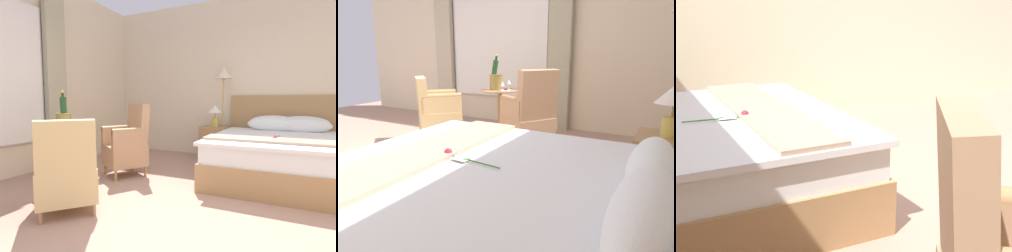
# 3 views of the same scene
# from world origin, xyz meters

# --- Properties ---
(ground_plane) EXTENTS (7.92, 7.92, 0.00)m
(ground_plane) POSITION_xyz_m (0.00, 0.00, 0.00)
(ground_plane) COLOR tan
(wall_window_side) EXTENTS (0.27, 6.54, 3.02)m
(wall_window_side) POSITION_xyz_m (-2.81, 0.00, 1.50)
(wall_window_side) COLOR beige
(wall_window_side) RESTS_ON ground
(bed) EXTENTS (1.99, 2.28, 1.19)m
(bed) POSITION_xyz_m (0.74, 2.14, 0.35)
(bed) COLOR #A67D4F
(bed) RESTS_ON ground
(nightstand) EXTENTS (0.50, 0.45, 0.62)m
(nightstand) POSITION_xyz_m (-0.48, 2.80, 0.31)
(nightstand) COLOR #A67D4F
(nightstand) RESTS_ON ground
(bedside_lamp) EXTENTS (0.27, 0.27, 0.39)m
(bedside_lamp) POSITION_xyz_m (-0.48, 2.80, 0.89)
(bedside_lamp) COLOR gold
(bedside_lamp) RESTS_ON nightstand
(side_table_round) EXTENTS (0.56, 0.56, 0.71)m
(side_table_round) POSITION_xyz_m (-1.80, 0.57, 0.43)
(side_table_round) COLOR #A67D4F
(side_table_round) RESTS_ON ground
(champagne_bucket) EXTENTS (0.20, 0.20, 0.51)m
(champagne_bucket) POSITION_xyz_m (-1.81, 0.50, 0.86)
(champagne_bucket) COLOR olive
(champagne_bucket) RESTS_ON side_table_round
(wine_glass_near_bucket) EXTENTS (0.07, 0.07, 0.14)m
(wine_glass_near_bucket) POSITION_xyz_m (-1.69, 0.67, 0.80)
(wine_glass_near_bucket) COLOR white
(wine_glass_near_bucket) RESTS_ON side_table_round
(wine_glass_near_edge) EXTENTS (0.07, 0.07, 0.15)m
(wine_glass_near_edge) POSITION_xyz_m (-1.92, 0.65, 0.82)
(wine_glass_near_edge) COLOR white
(wine_glass_near_edge) RESTS_ON side_table_round
(snack_plate) EXTENTS (0.14, 0.14, 0.04)m
(snack_plate) POSITION_xyz_m (-1.72, 0.70, 0.72)
(snack_plate) COLOR white
(snack_plate) RESTS_ON side_table_round
(armchair_by_window) EXTENTS (0.74, 0.75, 1.05)m
(armchair_by_window) POSITION_xyz_m (-1.36, 1.25, 0.46)
(armchair_by_window) COLOR #A67D4F
(armchair_by_window) RESTS_ON ground
(armchair_facing_bed) EXTENTS (0.78, 0.77, 0.92)m
(armchair_facing_bed) POSITION_xyz_m (-1.16, -0.09, 0.41)
(armchair_facing_bed) COLOR #A67D4F
(armchair_facing_bed) RESTS_ON ground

